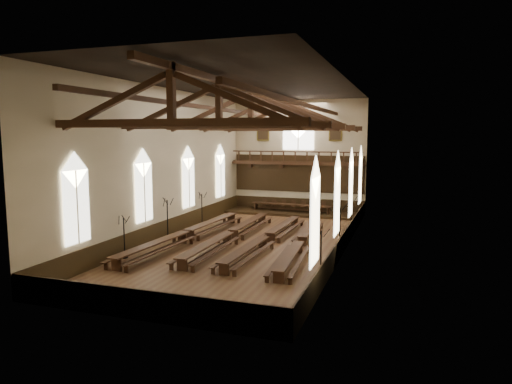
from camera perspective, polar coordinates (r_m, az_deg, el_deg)
ground at (r=29.51m, az=-0.65°, el=-6.38°), size 26.00×26.00×0.00m
room_walls at (r=28.69m, az=-0.66°, el=6.26°), size 26.00×26.00×26.00m
wainscot_band at (r=29.37m, az=-0.65°, el=-5.24°), size 12.00×26.00×1.20m
side_windows at (r=28.86m, az=-0.66°, el=0.86°), size 11.85×19.80×4.50m
end_window at (r=41.09m, az=5.31°, el=7.56°), size 2.80×0.12×3.80m
minstrels_gallery at (r=40.97m, az=5.18°, el=2.92°), size 11.80×1.24×3.70m
portraits at (r=41.09m, az=5.31°, el=7.39°), size 7.75×0.09×1.45m
roof_trusses at (r=28.72m, az=-0.67°, el=9.77°), size 11.70×25.70×2.80m
refectory_row_a at (r=30.01m, az=-8.69°, el=-5.14°), size 1.96×14.61×0.76m
refectory_row_b at (r=29.74m, az=-3.17°, el=-5.23°), size 1.52×14.22×0.73m
refectory_row_c at (r=28.81m, az=1.37°, el=-5.68°), size 1.57×13.90×0.69m
refectory_row_d at (r=27.85m, az=5.52°, el=-6.20°), size 1.82×13.76×0.67m
dais at (r=40.26m, az=4.40°, el=-2.60°), size 11.40×3.06×0.20m
high_table at (r=40.15m, az=4.41°, el=-1.65°), size 7.24×1.34×0.68m
high_chairs at (r=40.84m, az=4.65°, el=-1.61°), size 5.82×0.42×0.91m
candelabrum_left_near at (r=26.84m, az=-16.12°, el=-6.41°), size 0.67×0.75×2.44m
candelabrum_left_mid at (r=30.84m, az=-10.98°, el=-4.30°), size 0.85×0.81×2.81m
candelabrum_left_far at (r=35.46m, az=-6.77°, el=-2.85°), size 0.76×0.75×2.56m
candelabrum_right_near at (r=22.73m, az=8.09°, el=-8.66°), size 0.65×0.75×2.43m
candelabrum_right_mid at (r=28.80m, az=10.41°, el=-5.09°), size 0.81×0.85×2.82m
candelabrum_right_far at (r=34.68m, az=11.83°, el=-3.25°), size 0.71×0.72×2.41m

